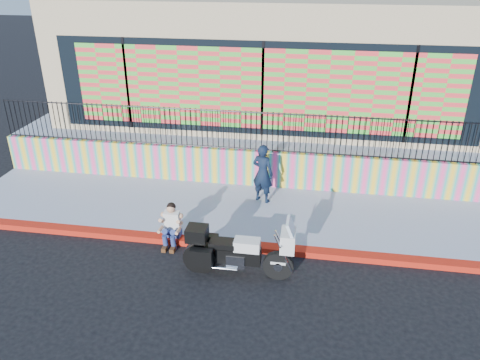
# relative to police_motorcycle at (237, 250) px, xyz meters

# --- Properties ---
(ground) EXTENTS (90.00, 90.00, 0.00)m
(ground) POSITION_rel_police_motorcycle_xyz_m (-0.09, 1.01, -0.63)
(ground) COLOR black
(ground) RESTS_ON ground
(red_curb) EXTENTS (16.00, 0.30, 0.15)m
(red_curb) POSITION_rel_police_motorcycle_xyz_m (-0.09, 1.01, -0.55)
(red_curb) COLOR #9F1C0B
(red_curb) RESTS_ON ground
(sidewalk) EXTENTS (16.00, 3.00, 0.15)m
(sidewalk) POSITION_rel_police_motorcycle_xyz_m (-0.09, 2.66, -0.55)
(sidewalk) COLOR #8A93A6
(sidewalk) RESTS_ON ground
(mural_wall) EXTENTS (16.00, 0.20, 1.10)m
(mural_wall) POSITION_rel_police_motorcycle_xyz_m (-0.09, 4.26, 0.07)
(mural_wall) COLOR #FF4389
(mural_wall) RESTS_ON sidewalk
(metal_fence) EXTENTS (15.80, 0.04, 1.20)m
(metal_fence) POSITION_rel_police_motorcycle_xyz_m (-0.09, 4.26, 1.22)
(metal_fence) COLOR black
(metal_fence) RESTS_ON mural_wall
(elevated_platform) EXTENTS (16.00, 10.00, 1.25)m
(elevated_platform) POSITION_rel_police_motorcycle_xyz_m (-0.09, 9.36, -0.00)
(elevated_platform) COLOR #8A93A6
(elevated_platform) RESTS_ON ground
(storefront_building) EXTENTS (14.00, 8.06, 4.00)m
(storefront_building) POSITION_rel_police_motorcycle_xyz_m (-0.09, 9.15, 2.62)
(storefront_building) COLOR tan
(storefront_building) RESTS_ON elevated_platform
(police_motorcycle) EXTENTS (2.41, 0.80, 1.50)m
(police_motorcycle) POSITION_rel_police_motorcycle_xyz_m (0.00, 0.00, 0.00)
(police_motorcycle) COLOR black
(police_motorcycle) RESTS_ON ground
(police_officer) EXTENTS (0.72, 0.60, 1.69)m
(police_officer) POSITION_rel_police_motorcycle_xyz_m (0.17, 3.27, 0.37)
(police_officer) COLOR black
(police_officer) RESTS_ON sidewalk
(seated_man) EXTENTS (0.54, 0.71, 1.06)m
(seated_man) POSITION_rel_police_motorcycle_xyz_m (-1.77, 0.91, -0.18)
(seated_man) COLOR navy
(seated_man) RESTS_ON ground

